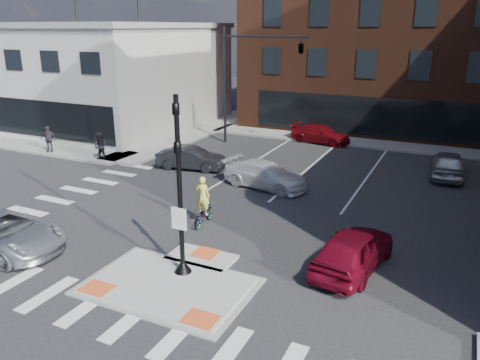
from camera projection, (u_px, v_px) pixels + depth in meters
The scene contains 17 objects.
ground at pixel (177, 280), 15.56m from camera, with size 120.00×120.00×0.00m, color #28282B.
refuge_island at pixel (172, 282), 15.33m from camera, with size 5.40×4.65×0.13m.
sidewalk_nw at pixel (101, 136), 35.52m from camera, with size 23.50×20.50×0.15m.
sidewalk_n at pixel (383, 144), 33.14m from camera, with size 26.00×3.00×0.15m, color gray.
building_nw at pixel (87, 72), 40.38m from camera, with size 20.40×16.40×14.40m.
building_n at pixel (412, 29), 39.27m from camera, with size 24.40×18.40×15.50m.
building_far_left at pixel (370, 51), 60.16m from camera, with size 10.00×12.00×10.00m, color slate.
signal_pole at pixel (180, 210), 15.16m from camera, with size 0.60×0.60×5.98m.
mast_arm_signal at pixel (279, 56), 30.46m from camera, with size 6.10×2.24×8.00m.
red_sedan at pixel (354, 249), 16.04m from camera, with size 1.77×4.39×1.50m, color maroon.
white_pickup at pixel (266, 175), 24.34m from camera, with size 1.87×4.61×1.34m, color white.
bg_car_dark at pixel (191, 158), 27.48m from camera, with size 1.40×4.03×1.33m, color #28292E.
bg_car_silver at pixel (448, 164), 26.03m from camera, with size 1.75×4.35×1.48m, color #B5B8BC.
bg_car_red at pixel (320, 134), 33.72m from camera, with size 1.78×4.38×1.27m, color maroon.
cyclist at pixel (203, 209), 19.71m from camera, with size 0.71×1.72×2.14m.
pedestrian_a at pixel (100, 146), 28.74m from camera, with size 0.83×0.65×1.72m, color black.
pedestrian_b at pixel (48, 139), 30.54m from camera, with size 1.01×0.42×1.72m, color #312B35.
Camera 1 is at (7.85, -11.47, 8.04)m, focal length 35.00 mm.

